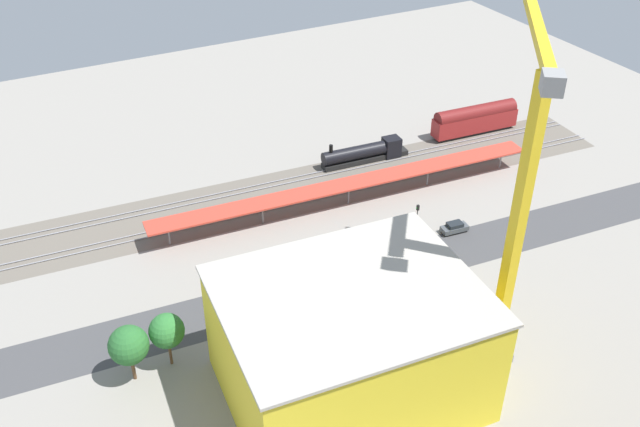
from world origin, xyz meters
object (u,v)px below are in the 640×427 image
parked_car_2 (384,248)px  tower_crane (521,188)px  street_tree_0 (129,345)px  parked_car_4 (315,270)px  parked_car_0 (454,228)px  parked_car_1 (419,237)px  parked_car_3 (353,257)px  construction_building (349,345)px  platform_canopy_near (349,184)px  street_tree_1 (167,331)px  locomotive (367,153)px  passenger_coach (475,119)px  box_truck_0 (359,275)px  street_tree_2 (346,280)px  traffic_light (417,217)px

parked_car_2 → tower_crane: (-1.71, 23.98, 23.29)m
street_tree_0 → parked_car_4: bearing=-164.2°
parked_car_0 → parked_car_1: size_ratio=1.06×
parked_car_3 → construction_building: size_ratio=0.17×
parked_car_3 → platform_canopy_near: bearing=-117.1°
street_tree_0 → street_tree_1: size_ratio=1.04×
platform_canopy_near → construction_building: size_ratio=2.42×
parked_car_4 → street_tree_1: street_tree_1 is taller
locomotive → construction_building: bearing=57.2°
passenger_coach → parked_car_3: 49.65m
tower_crane → box_truck_0: size_ratio=4.13×
passenger_coach → parked_car_2: (37.09, 25.71, -2.42)m
parked_car_1 → tower_crane: size_ratio=0.11×
parked_car_4 → street_tree_1: bearing=17.9°
box_truck_0 → street_tree_0: size_ratio=1.22×
passenger_coach → parked_car_4: (49.02, 25.71, -2.42)m
locomotive → parked_car_3: bearing=55.6°
parked_car_0 → construction_building: size_ratio=0.16×
box_truck_0 → construction_building: bearing=56.2°
locomotive → parked_car_0: (-0.74, 26.45, -0.99)m
street_tree_0 → street_tree_1: street_tree_0 is taller
passenger_coach → box_truck_0: (44.42, 30.80, -1.55)m
parked_car_1 → street_tree_2: bearing=25.3°
parked_car_4 → street_tree_2: 9.55m
platform_canopy_near → parked_car_3: platform_canopy_near is taller
street_tree_2 → traffic_light: bearing=-152.7°
parked_car_3 → parked_car_4: size_ratio=1.09×
parked_car_4 → tower_crane: 36.11m
parked_car_3 → street_tree_0: size_ratio=0.60×
parked_car_0 → street_tree_0: bearing=7.9°
passenger_coach → tower_crane: 64.47m
street_tree_1 → traffic_light: street_tree_1 is taller
street_tree_0 → box_truck_0: bearing=-174.7°
parked_car_0 → street_tree_0: (53.83, 7.48, 4.80)m
tower_crane → street_tree_2: size_ratio=5.82×
parked_car_3 → street_tree_1: street_tree_1 is taller
parked_car_2 → construction_building: 29.52m
locomotive → parked_car_1: bearing=77.7°
parked_car_0 → parked_car_2: parked_car_0 is taller
passenger_coach → parked_car_3: passenger_coach is taller
passenger_coach → traffic_light: traffic_light is taller
passenger_coach → parked_car_3: size_ratio=3.83×
platform_canopy_near → locomotive: 15.20m
parked_car_0 → street_tree_1: (49.05, 7.11, 4.75)m
street_tree_1 → traffic_light: bearing=-168.8°
parked_car_4 → traffic_light: 18.49m
parked_car_0 → street_tree_1: size_ratio=0.59×
parked_car_0 → construction_building: 38.46m
tower_crane → parked_car_3: bearing=-73.6°
parked_car_3 → box_truck_0: box_truck_0 is taller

